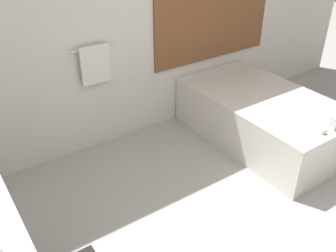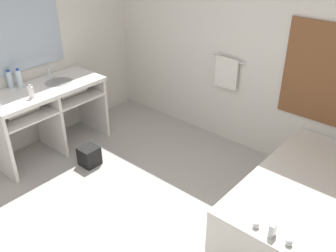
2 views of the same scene
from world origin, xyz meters
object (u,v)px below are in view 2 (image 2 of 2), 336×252
Objects in this scene: water_bottle_3 at (10,80)px; waste_bin at (89,156)px; soap_dispenser at (31,92)px; water_bottle_1 at (19,79)px; bathtub at (309,205)px.

water_bottle_3 reaches higher than waste_bin.
soap_dispenser is 0.68× the size of waste_bin.
water_bottle_1 is 1.48× the size of soap_dispenser.
bathtub is at bearing 16.74° from water_bottle_3.
soap_dispenser is 1.03m from waste_bin.
water_bottle_1 reaches higher than soap_dispenser.
bathtub is 7.73× the size of water_bottle_1.
water_bottle_1 is at bearing 168.76° from soap_dispenser.
water_bottle_3 is 0.45m from soap_dispenser.
water_bottle_3 reaches higher than bathtub.
waste_bin is at bearing 17.65° from water_bottle_1.
waste_bin is at bearing -164.76° from bathtub.
waste_bin is (0.85, 0.27, -0.89)m from water_bottle_1.
bathtub reaches higher than waste_bin.
waste_bin is at bearing 20.64° from water_bottle_3.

